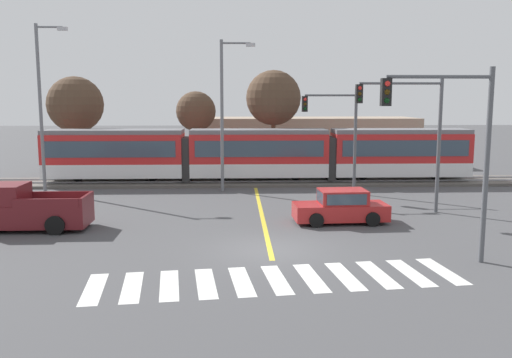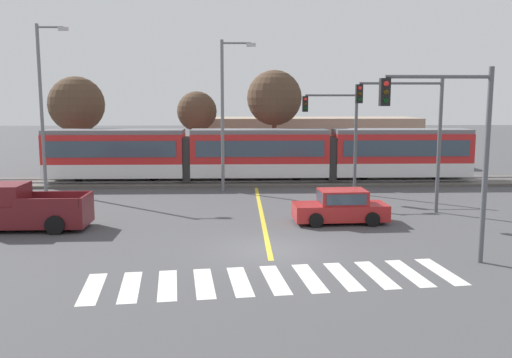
% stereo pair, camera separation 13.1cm
% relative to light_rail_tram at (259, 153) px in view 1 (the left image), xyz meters
% --- Properties ---
extents(ground_plane, '(200.00, 200.00, 0.00)m').
position_rel_light_rail_tram_xyz_m(ground_plane, '(-0.27, -16.36, -2.05)').
color(ground_plane, '#474749').
extents(track_bed, '(120.00, 4.00, 0.18)m').
position_rel_light_rail_tram_xyz_m(track_bed, '(-0.27, 0.01, -1.96)').
color(track_bed, '#56514C').
rests_on(track_bed, ground).
extents(rail_near, '(120.00, 0.08, 0.10)m').
position_rel_light_rail_tram_xyz_m(rail_near, '(-0.27, -0.71, -1.82)').
color(rail_near, '#939399').
rests_on(rail_near, track_bed).
extents(rail_far, '(120.00, 0.08, 0.10)m').
position_rel_light_rail_tram_xyz_m(rail_far, '(-0.27, 0.73, -1.82)').
color(rail_far, '#939399').
rests_on(rail_far, track_bed).
extents(light_rail_tram, '(28.00, 2.64, 3.43)m').
position_rel_light_rail_tram_xyz_m(light_rail_tram, '(0.00, 0.00, 0.00)').
color(light_rail_tram, silver).
rests_on(light_rail_tram, track_bed).
extents(crosswalk_stripe_0, '(0.88, 2.85, 0.01)m').
position_rel_light_rail_tram_xyz_m(crosswalk_stripe_0, '(-5.73, -20.34, -2.04)').
color(crosswalk_stripe_0, silver).
rests_on(crosswalk_stripe_0, ground).
extents(crosswalk_stripe_1, '(0.88, 2.85, 0.01)m').
position_rel_light_rail_tram_xyz_m(crosswalk_stripe_1, '(-4.64, -20.21, -2.04)').
color(crosswalk_stripe_1, silver).
rests_on(crosswalk_stripe_1, ground).
extents(crosswalk_stripe_2, '(0.88, 2.85, 0.01)m').
position_rel_light_rail_tram_xyz_m(crosswalk_stripe_2, '(-3.55, -20.08, -2.04)').
color(crosswalk_stripe_2, silver).
rests_on(crosswalk_stripe_2, ground).
extents(crosswalk_stripe_3, '(0.88, 2.85, 0.01)m').
position_rel_light_rail_tram_xyz_m(crosswalk_stripe_3, '(-2.46, -19.95, -2.04)').
color(crosswalk_stripe_3, silver).
rests_on(crosswalk_stripe_3, ground).
extents(crosswalk_stripe_4, '(0.88, 2.85, 0.01)m').
position_rel_light_rail_tram_xyz_m(crosswalk_stripe_4, '(-1.36, -19.83, -2.04)').
color(crosswalk_stripe_4, silver).
rests_on(crosswalk_stripe_4, ground).
extents(crosswalk_stripe_5, '(0.88, 2.85, 0.01)m').
position_rel_light_rail_tram_xyz_m(crosswalk_stripe_5, '(-0.27, -19.70, -2.04)').
color(crosswalk_stripe_5, silver).
rests_on(crosswalk_stripe_5, ground).
extents(crosswalk_stripe_6, '(0.88, 2.85, 0.01)m').
position_rel_light_rail_tram_xyz_m(crosswalk_stripe_6, '(0.82, -19.57, -2.04)').
color(crosswalk_stripe_6, silver).
rests_on(crosswalk_stripe_6, ground).
extents(crosswalk_stripe_7, '(0.88, 2.85, 0.01)m').
position_rel_light_rail_tram_xyz_m(crosswalk_stripe_7, '(1.91, -19.44, -2.04)').
color(crosswalk_stripe_7, silver).
rests_on(crosswalk_stripe_7, ground).
extents(crosswalk_stripe_8, '(0.88, 2.85, 0.01)m').
position_rel_light_rail_tram_xyz_m(crosswalk_stripe_8, '(3.01, -19.32, -2.04)').
color(crosswalk_stripe_8, silver).
rests_on(crosswalk_stripe_8, ground).
extents(crosswalk_stripe_9, '(0.88, 2.85, 0.01)m').
position_rel_light_rail_tram_xyz_m(crosswalk_stripe_9, '(4.10, -19.19, -2.04)').
color(crosswalk_stripe_9, silver).
rests_on(crosswalk_stripe_9, ground).
extents(crosswalk_stripe_10, '(0.88, 2.85, 0.01)m').
position_rel_light_rail_tram_xyz_m(crosswalk_stripe_10, '(5.19, -19.06, -2.04)').
color(crosswalk_stripe_10, silver).
rests_on(crosswalk_stripe_10, ground).
extents(lane_centre_line, '(0.20, 15.71, 0.01)m').
position_rel_light_rail_tram_xyz_m(lane_centre_line, '(-0.27, -9.85, -2.04)').
color(lane_centre_line, gold).
rests_on(lane_centre_line, ground).
extents(sedan_crossing, '(4.28, 2.07, 1.52)m').
position_rel_light_rail_tram_xyz_m(sedan_crossing, '(3.22, -11.91, -1.35)').
color(sedan_crossing, '#B22323').
rests_on(sedan_crossing, ground).
extents(pickup_truck, '(5.42, 2.28, 1.98)m').
position_rel_light_rail_tram_xyz_m(pickup_truck, '(-10.71, -12.73, -1.20)').
color(pickup_truck, maroon).
rests_on(pickup_truck, ground).
extents(traffic_light_near_right, '(3.75, 0.38, 6.61)m').
position_rel_light_rail_tram_xyz_m(traffic_light_near_right, '(5.70, -18.13, 2.34)').
color(traffic_light_near_right, '#515459').
rests_on(traffic_light_near_right, ground).
extents(traffic_light_far_right, '(3.25, 0.38, 6.21)m').
position_rel_light_rail_tram_xyz_m(traffic_light_far_right, '(4.44, -4.36, 2.03)').
color(traffic_light_far_right, '#515459').
rests_on(traffic_light_far_right, ground).
extents(traffic_light_mid_right, '(4.25, 0.38, 6.66)m').
position_rel_light_rail_tram_xyz_m(traffic_light_mid_right, '(7.04, -9.82, 2.40)').
color(traffic_light_mid_right, '#515459').
rests_on(traffic_light_mid_right, ground).
extents(street_lamp_west, '(1.91, 0.28, 9.96)m').
position_rel_light_rail_tram_xyz_m(street_lamp_west, '(-13.01, -2.85, 3.49)').
color(street_lamp_west, slate).
rests_on(street_lamp_west, ground).
extents(street_lamp_centre, '(2.11, 0.28, 9.07)m').
position_rel_light_rail_tram_xyz_m(street_lamp_centre, '(-2.16, -2.95, 3.06)').
color(street_lamp_centre, slate).
rests_on(street_lamp_centre, ground).
extents(bare_tree_far_west, '(4.07, 4.07, 7.24)m').
position_rel_light_rail_tram_xyz_m(bare_tree_far_west, '(-13.20, 4.41, 3.14)').
color(bare_tree_far_west, brown).
rests_on(bare_tree_far_west, ground).
extents(bare_tree_west, '(3.02, 3.02, 6.19)m').
position_rel_light_rail_tram_xyz_m(bare_tree_west, '(-4.54, 5.79, 2.60)').
color(bare_tree_west, brown).
rests_on(bare_tree_west, ground).
extents(bare_tree_east, '(3.99, 3.99, 7.68)m').
position_rel_light_rail_tram_xyz_m(bare_tree_east, '(1.24, 3.78, 3.61)').
color(bare_tree_east, brown).
rests_on(bare_tree_east, ground).
extents(building_backdrop_far, '(19.31, 6.00, 4.01)m').
position_rel_light_rail_tram_xyz_m(building_backdrop_far, '(4.46, 11.63, -0.04)').
color(building_backdrop_far, gray).
rests_on(building_backdrop_far, ground).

